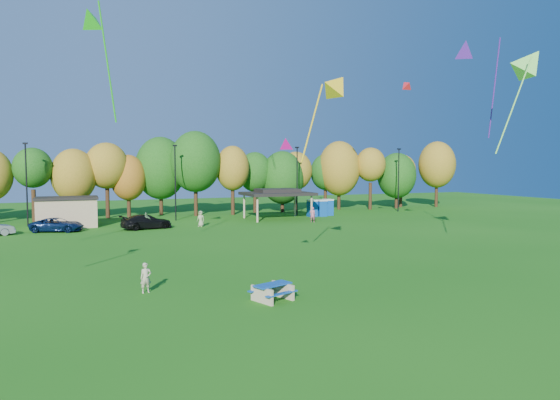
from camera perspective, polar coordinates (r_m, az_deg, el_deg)
name	(u,v)px	position (r m, az deg, el deg)	size (l,w,h in m)	color
ground	(292,312)	(22.96, 1.42, -12.73)	(160.00, 160.00, 0.00)	#19600F
tree_line	(144,171)	(66.16, -15.32, 3.20)	(93.57, 10.55, 11.15)	black
lamp_posts	(175,180)	(61.16, -11.88, 2.26)	(64.50, 0.25, 9.09)	black
utility_building	(67,212)	(58.41, -23.15, -1.25)	(6.30, 4.30, 3.25)	tan
pavilion	(277,193)	(61.64, -0.31, 0.80)	(8.20, 6.20, 3.77)	tan
porta_potties	(321,208)	(65.57, 4.68, -0.89)	(3.75, 1.84, 2.18)	#0C469F
picnic_table	(273,291)	(24.77, -0.85, -10.33)	(2.34, 2.14, 0.83)	tan
kite_flyer	(146,278)	(27.04, -15.09, -8.58)	(0.58, 0.38, 1.58)	tan
car_c	(57,225)	(54.68, -24.11, -2.60)	(2.31, 5.01, 1.39)	#0B1C42
car_d	(147,222)	(53.89, -15.01, -2.41)	(2.13, 5.24, 1.52)	black
far_person_0	(313,215)	(58.20, 3.74, -1.69)	(0.66, 0.43, 1.81)	#C35C72
far_person_2	(201,219)	(54.80, -9.05, -2.12)	(0.84, 0.55, 1.72)	#9AA470
far_person_4	(146,221)	(53.24, -15.03, -2.33)	(1.06, 0.44, 1.81)	#55814F
kite_0	(406,85)	(51.76, 14.17, 12.65)	(1.24, 1.56, 1.46)	red
kite_2	(91,18)	(34.63, -20.81, 18.83)	(2.43, 4.26, 7.43)	#1EC61A
kite_6	(286,142)	(27.40, 0.69, 6.62)	(1.28, 1.38, 1.13)	#FC0EA1
kite_9	(465,49)	(45.53, 20.40, 15.87)	(3.33, 4.66, 8.49)	#6220AD
kite_12	(530,62)	(40.26, 26.69, 13.87)	(5.00, 2.98, 7.95)	#70DF4E
kite_14	(337,85)	(30.61, 6.53, 12.90)	(3.57, 2.22, 5.70)	yellow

